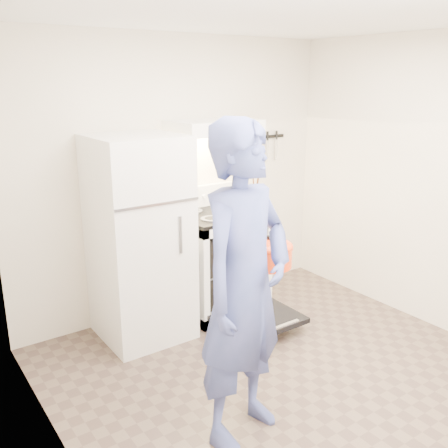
{
  "coord_description": "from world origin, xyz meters",
  "views": [
    {
      "loc": [
        -2.25,
        -2.13,
        2.12
      ],
      "look_at": [
        -0.05,
        1.0,
        1.0
      ],
      "focal_mm": 40.0,
      "sensor_mm": 36.0,
      "label": 1
    }
  ],
  "objects_px": {
    "dutch_oven": "(269,256)",
    "person": "(245,287)",
    "stove_body": "(219,263)",
    "tea_kettle": "(183,196)",
    "refrigerator": "(140,239)"
  },
  "relations": [
    {
      "from": "person",
      "to": "refrigerator",
      "type": "bearing_deg",
      "value": 71.94
    },
    {
      "from": "refrigerator",
      "to": "stove_body",
      "type": "xyz_separation_m",
      "value": [
        0.81,
        0.02,
        -0.39
      ]
    },
    {
      "from": "refrigerator",
      "to": "stove_body",
      "type": "bearing_deg",
      "value": 1.77
    },
    {
      "from": "tea_kettle",
      "to": "dutch_oven",
      "type": "distance_m",
      "value": 1.47
    },
    {
      "from": "dutch_oven",
      "to": "refrigerator",
      "type": "bearing_deg",
      "value": 105.5
    },
    {
      "from": "refrigerator",
      "to": "tea_kettle",
      "type": "distance_m",
      "value": 0.65
    },
    {
      "from": "dutch_oven",
      "to": "person",
      "type": "bearing_deg",
      "value": -147.45
    },
    {
      "from": "stove_body",
      "to": "tea_kettle",
      "type": "bearing_deg",
      "value": 141.79
    },
    {
      "from": "person",
      "to": "dutch_oven",
      "type": "height_order",
      "value": "person"
    },
    {
      "from": "refrigerator",
      "to": "person",
      "type": "relative_size",
      "value": 0.88
    },
    {
      "from": "refrigerator",
      "to": "tea_kettle",
      "type": "relative_size",
      "value": 5.73
    },
    {
      "from": "stove_body",
      "to": "dutch_oven",
      "type": "height_order",
      "value": "dutch_oven"
    },
    {
      "from": "stove_body",
      "to": "tea_kettle",
      "type": "height_order",
      "value": "tea_kettle"
    },
    {
      "from": "tea_kettle",
      "to": "dutch_oven",
      "type": "xyz_separation_m",
      "value": [
        -0.21,
        -1.45,
        -0.1
      ]
    },
    {
      "from": "tea_kettle",
      "to": "dutch_oven",
      "type": "height_order",
      "value": "tea_kettle"
    }
  ]
}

